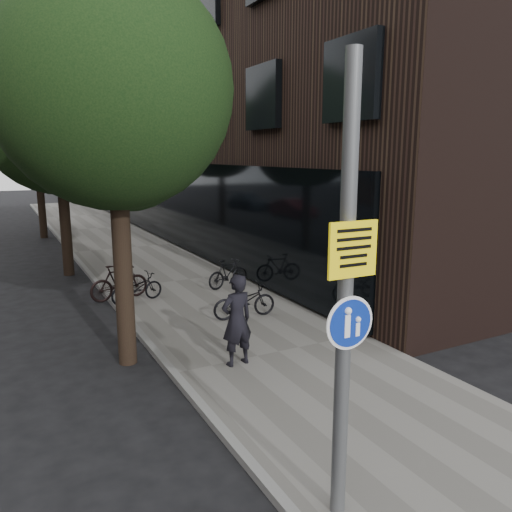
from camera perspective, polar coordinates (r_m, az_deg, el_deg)
ground at (r=8.09m, az=13.69°, el=-19.65°), size 120.00×120.00×0.00m
sidewalk at (r=16.41m, az=-9.26°, el=-3.03°), size 4.50×60.00×0.12m
curb_edge at (r=15.87m, az=-16.99°, el=-3.87°), size 0.15×60.00×0.13m
building_right_dark_brick at (r=30.53m, az=-1.86°, el=20.69°), size 12.00×40.00×18.00m
street_tree_near at (r=10.02m, az=-15.70°, el=16.65°), size 4.40×4.40×7.50m
street_tree_mid at (r=18.39m, az=-21.55°, el=13.78°), size 5.00×5.00×7.80m
street_tree_far at (r=27.34m, az=-23.77°, el=12.62°), size 5.00×5.00×7.80m
signpost at (r=5.34m, az=10.14°, el=-4.72°), size 0.58×0.17×5.04m
pedestrian at (r=9.65m, az=-2.21°, el=-7.33°), size 0.70×0.51×1.81m
parked_bike_facade_near at (r=12.50m, az=-1.35°, el=-5.17°), size 1.67×0.68×0.86m
parked_bike_facade_far at (r=15.30m, az=-3.20°, el=-2.00°), size 1.54×0.75×0.89m
parked_bike_curb_near at (r=14.21m, az=-13.47°, el=-3.56°), size 1.61×0.86×0.80m
parked_bike_curb_far at (r=14.54m, az=-15.37°, el=-2.89°), size 1.73×0.74×1.01m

